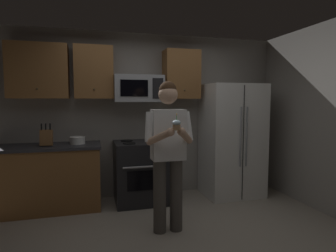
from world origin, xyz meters
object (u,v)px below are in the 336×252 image
microwave (138,89)px  refrigerator (232,140)px  bowl_large_white (77,140)px  person (168,148)px  cupcake (176,125)px  knife_block (46,138)px  oven_range (140,172)px

microwave → refrigerator: 1.72m
bowl_large_white → person: bearing=-47.1°
microwave → cupcake: size_ratio=4.26×
knife_block → bowl_large_white: knife_block is taller
knife_block → bowl_large_white: 0.41m
person → knife_block: bearing=144.2°
cupcake → person: bearing=90.0°
oven_range → refrigerator: (1.50, -0.04, 0.44)m
refrigerator → person: refrigerator is taller
microwave → knife_block: microwave is taller
person → cupcake: bearing=-90.0°
oven_range → person: person is taller
refrigerator → person: size_ratio=1.02×
refrigerator → person: bearing=-142.5°
refrigerator → cupcake: size_ratio=10.35×
knife_block → bowl_large_white: bearing=11.5°
oven_range → knife_block: (-1.30, -0.03, 0.57)m
knife_block → person: size_ratio=0.18×
refrigerator → person: (-1.35, -1.04, 0.10)m
oven_range → bowl_large_white: bearing=176.7°
oven_range → cupcake: cupcake is taller
microwave → bowl_large_white: bearing=-175.8°
microwave → bowl_large_white: size_ratio=3.35×
microwave → cupcake: (0.15, -1.52, -0.43)m
person → cupcake: 0.44m
oven_range → cupcake: size_ratio=5.36×
microwave → refrigerator: bearing=-6.0°
knife_block → person: person is taller
microwave → refrigerator: microwave is taller
microwave → oven_range: bearing=-90.0°
knife_block → cupcake: (1.45, -1.38, 0.26)m
oven_range → refrigerator: 1.56m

